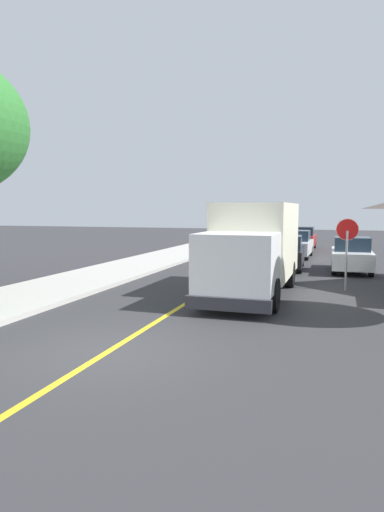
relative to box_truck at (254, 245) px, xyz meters
The scene contains 9 objects.
ground_plane 7.83m from the box_truck, 103.54° to the right, with size 120.00×120.00×0.00m, color #303033.
sidewalk_curb 8.13m from the box_truck, 154.59° to the right, with size 3.60×60.00×0.15m, color #ADAAA3.
centre_line_yellow 3.60m from the box_truck, 124.60° to the left, with size 0.16×56.00×0.01m, color gold.
box_truck is the anchor object (origin of this frame).
parked_car_near 7.43m from the box_truck, 87.96° to the left, with size 1.96×4.46×1.67m.
parked_car_mid 13.18m from the box_truck, 88.68° to the left, with size 1.91×4.44×1.67m.
parked_car_far 19.19m from the box_truck, 89.22° to the left, with size 1.87×4.43×1.67m.
parked_van_across 8.12m from the box_truck, 64.94° to the left, with size 1.88×4.43×1.67m.
stop_sign 3.62m from the box_truck, 31.27° to the left, with size 0.80×0.10×2.65m.
Camera 1 is at (4.56, -8.51, 3.01)m, focal length 32.48 mm.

